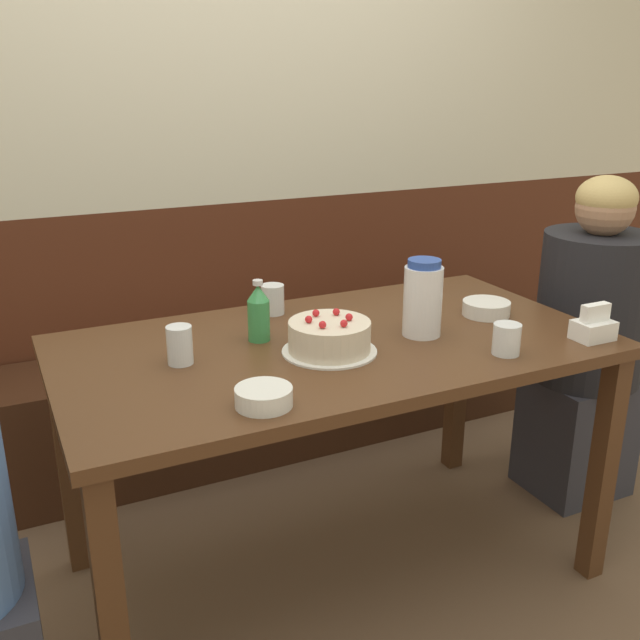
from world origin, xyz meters
The scene contains 14 objects.
ground_plane centered at (0.00, 0.00, 0.00)m, with size 12.00×12.00×0.00m, color brown.
back_wall centered at (0.00, 1.05, 1.25)m, with size 4.80×0.04×2.50m.
bench_seat centered at (0.00, 0.83, 0.23)m, with size 2.65×0.38×0.47m.
dining_table centered at (0.00, 0.00, 0.68)m, with size 1.53×0.83×0.77m.
birthday_cake centered at (-0.05, -0.07, 0.81)m, with size 0.26×0.26×0.11m.
water_pitcher centered at (0.25, -0.06, 0.88)m, with size 0.11×0.11×0.22m.
soju_bottle centered at (-0.19, 0.10, 0.85)m, with size 0.06×0.06×0.18m.
napkin_holder centered at (0.67, -0.31, 0.81)m, with size 0.11×0.08×0.11m.
bowl_soup_white centered at (0.53, 0.00, 0.79)m, with size 0.15×0.15×0.04m.
bowl_rice_small centered at (-0.33, -0.30, 0.79)m, with size 0.13×0.13×0.04m.
glass_water_tall centered at (-0.06, 0.30, 0.82)m, with size 0.07×0.07×0.09m.
glass_tumbler_short centered at (-0.43, 0.03, 0.82)m, with size 0.07×0.07×0.10m.
glass_shot_small centered at (0.37, -0.29, 0.81)m, with size 0.07×0.07×0.08m.
person_pale_blue_shirt centered at (1.03, 0.04, 0.58)m, with size 0.37×0.37×1.17m.
Camera 1 is at (-0.85, -1.68, 1.48)m, focal length 40.00 mm.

